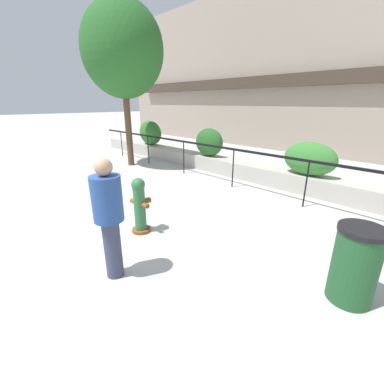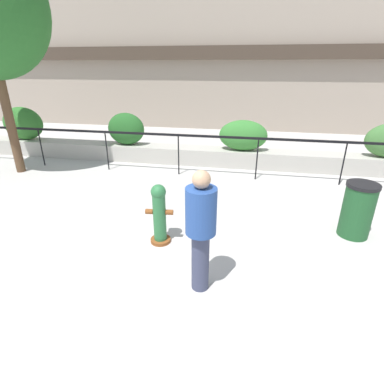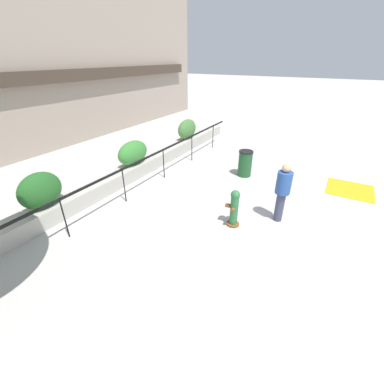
{
  "view_description": "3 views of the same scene",
  "coord_description": "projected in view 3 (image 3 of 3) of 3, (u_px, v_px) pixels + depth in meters",
  "views": [
    {
      "loc": [
        4.43,
        -1.01,
        2.39
      ],
      "look_at": [
        0.82,
        2.45,
        0.64
      ],
      "focal_mm": 24.0,
      "sensor_mm": 36.0,
      "label": 1
    },
    {
      "loc": [
        1.91,
        -2.95,
        2.88
      ],
      "look_at": [
        0.89,
        2.28,
        0.61
      ],
      "focal_mm": 28.0,
      "sensor_mm": 36.0,
      "label": 2
    },
    {
      "loc": [
        -5.21,
        -0.58,
        4.2
      ],
      "look_at": [
        0.87,
        2.92,
        0.47
      ],
      "focal_mm": 24.0,
      "sensor_mm": 36.0,
      "label": 3
    }
  ],
  "objects": [
    {
      "name": "pedestrian",
      "position": [
        283.0,
        189.0,
        6.97
      ],
      "size": [
        0.53,
        0.53,
        1.73
      ],
      "color": "#383D56",
      "rests_on": "ground"
    },
    {
      "name": "planter_wall_low",
      "position": [
        101.0,
        187.0,
        8.74
      ],
      "size": [
        18.0,
        0.7,
        0.5
      ],
      "primitive_type": "cube",
      "color": "#B7B2A8",
      "rests_on": "ground"
    },
    {
      "name": "trash_bin",
      "position": [
        245.0,
        163.0,
        9.95
      ],
      "size": [
        0.55,
        0.55,
        1.01
      ],
      "color": "#1E5128",
      "rests_on": "ground"
    },
    {
      "name": "ground_plane",
      "position": [
        278.0,
        252.0,
        6.21
      ],
      "size": [
        120.0,
        120.0,
        0.0
      ],
      "primitive_type": "plane",
      "color": "#BCB7B2"
    },
    {
      "name": "hedge_bush_2",
      "position": [
        133.0,
        153.0,
        9.72
      ],
      "size": [
        1.42,
        0.7,
        0.9
      ],
      "primitive_type": "ellipsoid",
      "color": "#387F33",
      "rests_on": "planter_wall_low"
    },
    {
      "name": "tactile_warning_pad",
      "position": [
        350.0,
        190.0,
        9.09
      ],
      "size": [
        1.49,
        1.49,
        0.01
      ],
      "primitive_type": "cube",
      "color": "gold",
      "rests_on": "ground"
    },
    {
      "name": "fence_railing_segment",
      "position": [
        122.0,
        173.0,
        7.9
      ],
      "size": [
        15.0,
        0.05,
        1.15
      ],
      "color": "black",
      "rests_on": "ground"
    },
    {
      "name": "fire_hydrant",
      "position": [
        234.0,
        208.0,
        6.95
      ],
      "size": [
        0.48,
        0.45,
        1.08
      ],
      "color": "brown",
      "rests_on": "ground"
    },
    {
      "name": "hedge_bush_1",
      "position": [
        40.0,
        190.0,
        6.89
      ],
      "size": [
        1.18,
        0.7,
        1.0
      ],
      "primitive_type": "ellipsoid",
      "color": "#235B23",
      "rests_on": "planter_wall_low"
    },
    {
      "name": "hedge_bush_3",
      "position": [
        187.0,
        129.0,
        12.77
      ],
      "size": [
        1.37,
        0.63,
        0.94
      ],
      "primitive_type": "ellipsoid",
      "color": "#427538",
      "rests_on": "planter_wall_low"
    }
  ]
}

